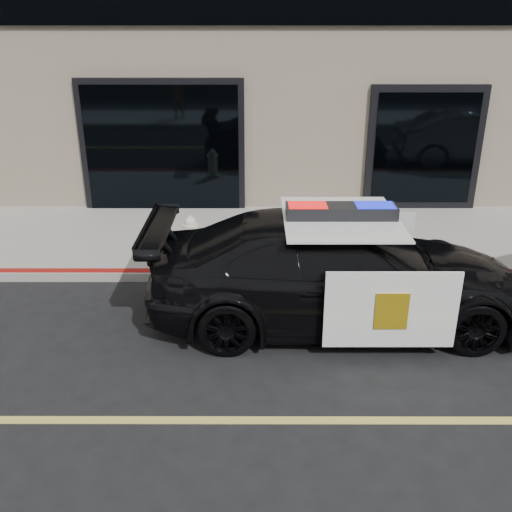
{
  "coord_description": "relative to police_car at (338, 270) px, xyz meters",
  "views": [
    {
      "loc": [
        0.99,
        -4.97,
        4.04
      ],
      "look_at": [
        0.97,
        2.2,
        1.0
      ],
      "focal_mm": 40.0,
      "sensor_mm": 36.0,
      "label": 1
    }
  ],
  "objects": [
    {
      "name": "ground",
      "position": [
        -2.11,
        -2.23,
        -0.77
      ],
      "size": [
        120.0,
        120.0,
        0.0
      ],
      "primitive_type": "plane",
      "color": "black",
      "rests_on": "ground"
    },
    {
      "name": "sidewalk_n",
      "position": [
        -2.11,
        3.02,
        -0.7
      ],
      "size": [
        60.0,
        3.5,
        0.15
      ],
      "primitive_type": "cube",
      "color": "gray",
      "rests_on": "ground"
    },
    {
      "name": "police_car",
      "position": [
        0.0,
        0.0,
        0.0
      ],
      "size": [
        2.41,
        5.28,
        1.73
      ],
      "color": "black",
      "rests_on": "ground"
    },
    {
      "name": "fire_hydrant",
      "position": [
        -2.26,
        2.0,
        -0.28
      ],
      "size": [
        0.33,
        0.46,
        0.73
      ],
      "color": "silver",
      "rests_on": "sidewalk_n"
    }
  ]
}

